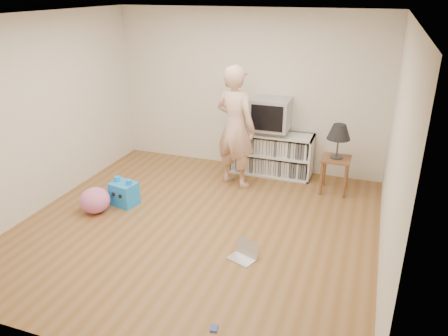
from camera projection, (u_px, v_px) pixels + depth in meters
ground at (197, 226)px, 5.68m from camera, size 4.50×4.50×0.00m
walls at (195, 131)px, 5.18m from camera, size 4.52×4.52×2.60m
ceiling at (191, 16)px, 4.68m from camera, size 4.50×4.50×0.01m
media_unit at (269, 153)px, 7.18m from camera, size 1.40×0.45×0.70m
dvd_deck at (270, 131)px, 7.02m from camera, size 0.45×0.35×0.07m
crt_tv at (271, 114)px, 6.91m from camera, size 0.60×0.53×0.50m
side_table at (335, 166)px, 6.48m from camera, size 0.42×0.42×0.55m
table_lamp at (339, 133)px, 6.28m from camera, size 0.34×0.34×0.52m
person at (235, 127)px, 6.54m from camera, size 0.80×0.66×1.87m
laptop at (244, 253)px, 5.01m from camera, size 0.36×0.33×0.20m
playing_cards at (214, 328)px, 3.98m from camera, size 0.08×0.10×0.02m
plush_blue at (124, 193)px, 6.19m from camera, size 0.40×0.35×0.41m
plush_pink at (95, 200)px, 5.98m from camera, size 0.48×0.48×0.35m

